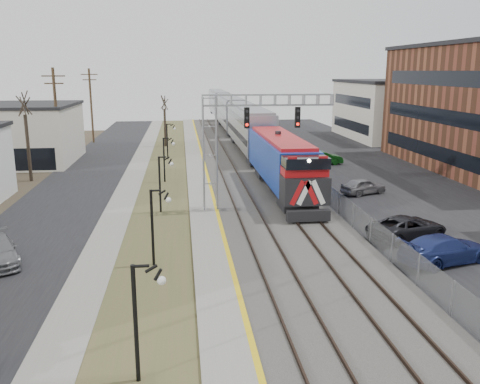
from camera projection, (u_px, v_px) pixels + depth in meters
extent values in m
cube|color=black|center=(71.00, 192.00, 41.49)|extent=(7.00, 120.00, 0.04)
cube|color=gray|center=(127.00, 191.00, 41.99)|extent=(2.00, 120.00, 0.08)
cube|color=#4A4E2A|center=(164.00, 190.00, 42.33)|extent=(4.00, 120.00, 0.06)
cube|color=gray|center=(200.00, 188.00, 42.64)|extent=(2.00, 120.00, 0.24)
cube|color=#595651|center=(259.00, 186.00, 43.21)|extent=(8.00, 120.00, 0.20)
cube|color=black|center=(394.00, 184.00, 44.57)|extent=(16.00, 120.00, 0.04)
cube|color=gold|center=(210.00, 186.00, 42.71)|extent=(0.24, 120.00, 0.01)
cube|color=#2D2119|center=(226.00, 185.00, 42.86)|extent=(0.08, 120.00, 0.15)
cube|color=#2D2119|center=(244.00, 185.00, 43.03)|extent=(0.08, 120.00, 0.15)
cube|color=#2D2119|center=(267.00, 184.00, 43.25)|extent=(0.08, 120.00, 0.15)
cube|color=#2D2119|center=(285.00, 184.00, 43.42)|extent=(0.08, 120.00, 0.15)
cube|color=#13349D|center=(282.00, 164.00, 40.38)|extent=(3.00, 17.00, 4.25)
cube|color=black|center=(308.00, 215.00, 32.39)|extent=(2.80, 0.50, 0.70)
cube|color=#A3A6AD|center=(249.00, 129.00, 59.86)|extent=(3.00, 22.00, 5.33)
cube|color=#A3A6AD|center=(230.00, 113.00, 81.89)|extent=(3.00, 22.00, 5.33)
cube|color=#A3A6AD|center=(219.00, 104.00, 103.91)|extent=(3.00, 22.00, 5.33)
cube|color=gray|center=(210.00, 155.00, 35.03)|extent=(1.00, 1.00, 8.00)
cube|color=gray|center=(268.00, 100.00, 34.60)|extent=(9.00, 0.80, 0.80)
cube|color=black|center=(247.00, 118.00, 34.27)|extent=(0.35, 0.25, 1.40)
cube|color=black|center=(298.00, 117.00, 34.66)|extent=(0.35, 0.25, 1.40)
cylinder|color=black|center=(136.00, 325.00, 15.79)|extent=(0.14, 0.14, 4.00)
cylinder|color=black|center=(152.00, 228.00, 25.45)|extent=(0.14, 0.14, 4.00)
cylinder|color=black|center=(160.00, 185.00, 35.11)|extent=(0.14, 0.14, 4.00)
cylinder|color=black|center=(164.00, 160.00, 44.77)|extent=(0.14, 0.14, 4.00)
cylinder|color=black|center=(167.00, 142.00, 56.36)|extent=(0.14, 0.14, 4.00)
cylinder|color=#4C3823|center=(57.00, 120.00, 49.65)|extent=(0.28, 0.28, 10.00)
cylinder|color=#4C3823|center=(91.00, 106.00, 68.97)|extent=(0.28, 0.28, 10.00)
cube|color=gray|center=(307.00, 177.00, 43.51)|extent=(0.04, 120.00, 1.60)
cube|color=beige|center=(7.00, 135.00, 54.22)|extent=(14.00, 12.00, 6.00)
cube|color=beige|center=(404.00, 111.00, 74.19)|extent=(16.00, 18.00, 8.00)
cylinder|color=#382D23|center=(28.00, 148.00, 45.13)|extent=(0.30, 0.30, 5.95)
cylinder|color=#382D23|center=(165.00, 128.00, 65.86)|extent=(0.30, 0.30, 4.90)
imported|color=black|center=(408.00, 228.00, 29.91)|extent=(5.38, 3.79, 1.36)
imported|color=navy|center=(444.00, 250.00, 26.12)|extent=(5.43, 3.43, 1.47)
imported|color=slate|center=(363.00, 187.00, 40.69)|extent=(4.12, 2.81, 1.30)
imported|color=#0D4110|center=(322.00, 158.00, 53.46)|extent=(4.46, 1.82, 1.44)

